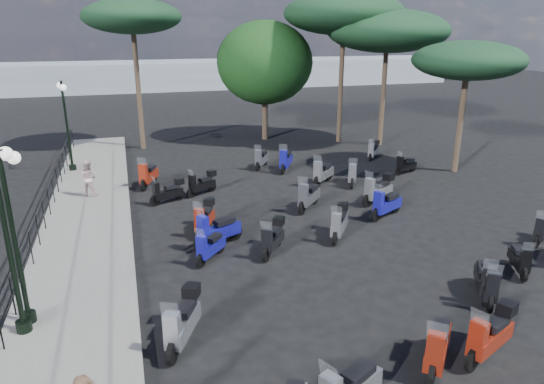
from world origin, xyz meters
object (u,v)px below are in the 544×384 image
object	(u,v)px
scooter_5	(148,175)
scooter_20	(520,260)
lamp_post_2	(66,120)
scooter_30	(488,285)
scooter_3	(217,231)
scooter_2	(183,322)
scooter_23	(286,161)
scooter_15	(308,197)
scooter_27	(378,190)
scooter_10	(205,218)
scooter_28	(406,166)
scooter_11	(202,184)
scooter_16	(323,173)
scooter_6	(437,347)
scooter_8	(210,247)
scooter_17	(261,159)
pine_1	(388,31)
pine_3	(468,61)
broadleaf_tree	(265,63)
lamp_post_0	(6,232)
scooter_22	(352,174)
scooter_14	(339,224)
scooter_29	(373,151)
pine_0	(344,14)
scooter_19	(484,280)
pedestrian_far	(88,178)
scooter_4	(168,192)
scooter_13	(490,335)
pine_2	(132,17)
scooter_21	(386,205)

from	to	relation	value
scooter_5	scooter_20	distance (m)	14.77
lamp_post_2	scooter_30	xyz separation A→B (m)	(11.04, -15.51, -2.10)
scooter_3	scooter_2	bearing A→B (deg)	134.48
scooter_23	scooter_15	bearing A→B (deg)	111.43
scooter_20	scooter_27	bearing A→B (deg)	-54.14
scooter_10	scooter_28	bearing A→B (deg)	-131.62
scooter_11	scooter_16	distance (m)	5.39
scooter_15	scooter_16	size ratio (longest dim) A/B	1.00
scooter_6	scooter_8	distance (m)	7.15
scooter_16	scooter_17	world-z (taller)	scooter_16
scooter_30	scooter_3	bearing A→B (deg)	-8.52
scooter_20	scooter_28	bearing A→B (deg)	-76.19
pine_1	pine_3	size ratio (longest dim) A/B	1.25
scooter_10	pine_3	distance (m)	14.25
scooter_11	scooter_20	xyz separation A→B (m)	(7.49, -9.51, -0.05)
broadleaf_tree	lamp_post_2	bearing A→B (deg)	-157.51
lamp_post_0	scooter_22	size ratio (longest dim) A/B	2.69
scooter_16	scooter_27	distance (m)	3.17
scooter_14	scooter_29	bearing A→B (deg)	-88.79
lamp_post_0	pine_0	world-z (taller)	pine_0
scooter_19	scooter_2	bearing A→B (deg)	31.25
scooter_16	scooter_17	bearing A→B (deg)	-12.46
scooter_14	scooter_15	distance (m)	2.80
scooter_27	scooter_2	bearing A→B (deg)	103.30
scooter_20	scooter_30	bearing A→B (deg)	54.44
lamp_post_0	scooter_5	world-z (taller)	lamp_post_0
scooter_19	lamp_post_2	bearing A→B (deg)	-20.92
lamp_post_2	scooter_15	bearing A→B (deg)	-54.83
pedestrian_far	scooter_30	xyz separation A→B (m)	(10.07, -11.27, -0.44)
lamp_post_0	scooter_20	world-z (taller)	lamp_post_0
scooter_3	scooter_4	distance (m)	4.72
lamp_post_0	scooter_13	bearing A→B (deg)	-2.23
scooter_23	scooter_29	xyz separation A→B (m)	(5.20, 0.80, -0.06)
scooter_16	pine_1	distance (m)	10.66
scooter_4	scooter_23	world-z (taller)	scooter_23
scooter_8	pine_3	world-z (taller)	pine_3
pedestrian_far	scooter_8	world-z (taller)	pedestrian_far
pedestrian_far	scooter_19	distance (m)	14.99
scooter_11	pine_1	distance (m)	14.46
scooter_6	scooter_15	xyz separation A→B (m)	(0.84, 9.40, 0.00)
scooter_14	pine_1	world-z (taller)	pine_1
scooter_14	pine_2	size ratio (longest dim) A/B	0.18
pedestrian_far	scooter_11	distance (m)	4.57
lamp_post_0	pine_0	xyz separation A→B (m)	(15.11, 16.21, 4.82)
lamp_post_0	scooter_3	size ratio (longest dim) A/B	2.45
scooter_10	pine_3	world-z (taller)	pine_3
scooter_2	scooter_15	world-z (taller)	scooter_15
scooter_14	scooter_20	xyz separation A→B (m)	(3.87, -3.77, -0.09)
scooter_21	scooter_30	distance (m)	5.94
scooter_6	scooter_14	distance (m)	6.66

